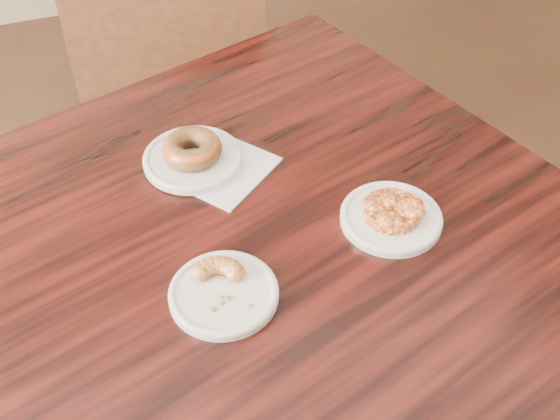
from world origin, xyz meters
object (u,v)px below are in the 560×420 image
object	(u,v)px
chair_far	(183,72)
cafe_table	(270,368)
apple_fritter	(392,209)
glazed_donut	(192,148)
cruller_fragment	(223,286)

from	to	relation	value
chair_far	cafe_table	bearing A→B (deg)	103.88
cafe_table	chair_far	distance (m)	0.95
chair_far	apple_fritter	bearing A→B (deg)	115.32
apple_fritter	chair_far	bearing A→B (deg)	97.11
glazed_donut	cruller_fragment	world-z (taller)	glazed_donut
cafe_table	apple_fritter	world-z (taller)	apple_fritter
chair_far	cruller_fragment	size ratio (longest dim) A/B	9.37
glazed_donut	cruller_fragment	size ratio (longest dim) A/B	1.06
cruller_fragment	chair_far	bearing A→B (deg)	80.68
chair_far	glazed_donut	world-z (taller)	chair_far
cafe_table	cruller_fragment	distance (m)	0.42
chair_far	cruller_fragment	bearing A→B (deg)	98.89
cafe_table	glazed_donut	distance (m)	0.46
chair_far	glazed_donut	bearing A→B (deg)	97.75
chair_far	apple_fritter	size ratio (longest dim) A/B	7.29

